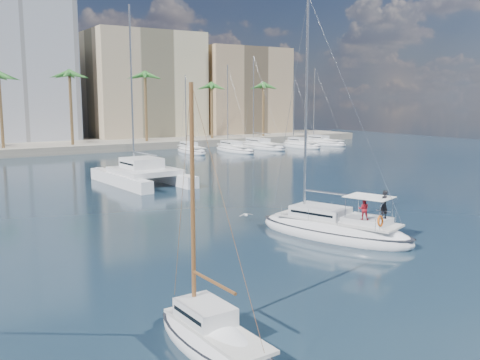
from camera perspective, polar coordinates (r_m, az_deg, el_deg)
ground at (r=30.95m, az=1.73°, el=-6.71°), size 160.00×160.00×0.00m
quay at (r=87.63m, az=-21.28°, el=3.18°), size 120.00×14.00×1.20m
building_beige at (r=102.31m, az=-10.28°, el=9.63°), size 20.00×14.00×20.00m
building_tan_right at (r=109.73m, az=-0.02°, el=9.18°), size 18.00×12.00×18.00m
palm_centre at (r=83.40m, az=-21.11°, el=9.60°), size 3.60×3.60×12.30m
palm_right at (r=96.18m, az=-0.55°, el=10.00°), size 3.60×3.60×12.30m
main_sloop at (r=32.58m, az=10.01°, el=-5.16°), size 6.28×10.52×14.89m
small_sloop at (r=18.40m, az=-2.80°, el=-16.64°), size 2.25×6.53×9.30m
catamaran at (r=52.51m, az=-10.35°, el=0.85°), size 6.60×12.02×17.04m
seagull at (r=35.90m, az=0.61°, el=-3.74°), size 1.04×0.45×0.19m
moored_yacht_a at (r=80.97m, az=-5.23°, el=2.90°), size 3.37×9.52×11.90m
moored_yacht_b at (r=82.42m, az=-0.56°, el=3.04°), size 3.32×10.83×13.72m
moored_yacht_c at (r=87.64m, az=2.36°, el=3.38°), size 3.98×12.33×15.54m
moored_yacht_d at (r=89.93m, az=6.50°, el=3.47°), size 3.52×9.55×11.90m
moored_yacht_e at (r=95.62m, az=8.79°, el=3.74°), size 4.61×11.11×13.72m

